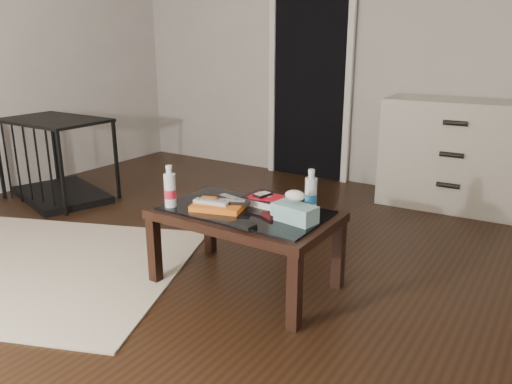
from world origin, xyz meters
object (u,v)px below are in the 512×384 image
Objects in this scene: textbook at (268,200)px; pet_crate at (59,173)px; tissue_box at (295,213)px; coffee_table at (245,220)px; water_bottle_left at (170,186)px; dresser at (458,155)px; water_bottle_right at (311,191)px.

pet_crate is at bearing 175.87° from textbook.
pet_crate is 4.51× the size of tissue_box.
coffee_table is 0.46m from water_bottle_left.
coffee_table is 2.23m from dresser.
water_bottle_left is (1.93, -0.66, 0.35)m from pet_crate.
textbook is at bearing -176.31° from water_bottle_right.
coffee_table is 4.20× the size of water_bottle_right.
tissue_box is at bearing 13.45° from water_bottle_left.
water_bottle_left reaches higher than textbook.
tissue_box reaches higher than textbook.
dresser reaches higher than tissue_box.
dresser is at bearing 75.94° from textbook.
dresser is 2.55m from water_bottle_left.
dresser is at bearing 46.08° from pet_crate.
water_bottle_right reaches higher than coffee_table.
dresser reaches higher than water_bottle_right.
pet_crate is 2.07m from water_bottle_left.
tissue_box is at bearing -102.83° from dresser.
coffee_table is 4.20× the size of water_bottle_left.
pet_crate is 2.69m from tissue_box.
water_bottle_right is at bearing 27.08° from coffee_table.
dresser is at bearing 79.19° from water_bottle_right.
water_bottle_right is (-0.37, -1.96, 0.13)m from dresser.
coffee_table is 0.40m from water_bottle_right.
coffee_table is at bearing 5.73° from pet_crate.
dresser reaches higher than pet_crate.
pet_crate is at bearing 168.40° from coffee_table.
textbook reaches higher than coffee_table.
tissue_box reaches higher than coffee_table.
textbook is 1.05× the size of water_bottle_right.
dresser is (0.69, 2.12, 0.05)m from coffee_table.
water_bottle_right is at bearing -103.75° from dresser.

